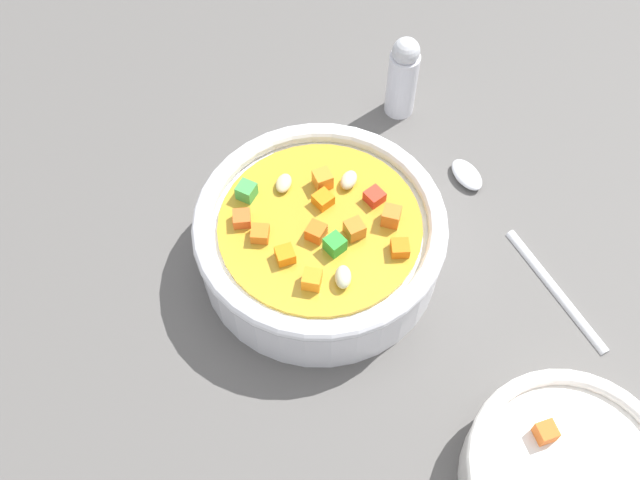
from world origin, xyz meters
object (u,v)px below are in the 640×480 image
Objects in this scene: soup_bowl_main at (320,238)px; side_bowl_small at (568,477)px; pepper_shaker at (403,77)px; spoon at (511,231)px.

soup_bowl_main is 1.39× the size of side_bowl_small.
spoon is at bearing 83.16° from pepper_shaker.
pepper_shaker is (-14.31, -32.64, 1.98)cm from side_bowl_small.
soup_bowl_main is at bearing 27.21° from pepper_shaker.
spoon is (-13.93, 8.05, -2.75)cm from soup_bowl_main.
spoon is 20.64cm from side_bowl_small.
pepper_shaker is at bearing -152.79° from soup_bowl_main.
soup_bowl_main is 16.32cm from spoon.
soup_bowl_main is 24.55cm from side_bowl_small.
pepper_shaker is at bearing -113.67° from side_bowl_small.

